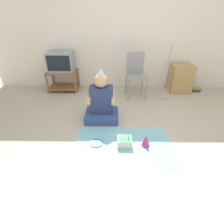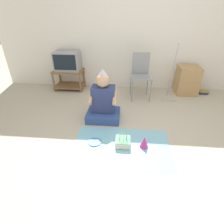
{
  "view_description": "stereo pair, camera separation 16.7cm",
  "coord_description": "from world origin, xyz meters",
  "px_view_note": "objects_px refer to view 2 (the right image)",
  "views": [
    {
      "loc": [
        -0.35,
        -1.95,
        1.67
      ],
      "look_at": [
        -0.38,
        0.32,
        0.35
      ],
      "focal_mm": 28.0,
      "sensor_mm": 36.0,
      "label": 1
    },
    {
      "loc": [
        -0.18,
        -1.94,
        1.67
      ],
      "look_at": [
        -0.38,
        0.32,
        0.35
      ],
      "focal_mm": 28.0,
      "sensor_mm": 36.0,
      "label": 2
    }
  ],
  "objects_px": {
    "dust_mop": "(171,85)",
    "birthday_cake": "(123,142)",
    "party_hat_blue": "(144,142)",
    "paper_plate": "(95,142)",
    "folding_chair": "(141,73)",
    "book_pile": "(203,92)",
    "tv": "(67,61)",
    "cardboard_box_stack": "(187,80)",
    "person_seated": "(103,103)"
  },
  "relations": [
    {
      "from": "dust_mop",
      "to": "birthday_cake",
      "type": "height_order",
      "value": "dust_mop"
    },
    {
      "from": "birthday_cake",
      "to": "party_hat_blue",
      "type": "relative_size",
      "value": 1.19
    },
    {
      "from": "birthday_cake",
      "to": "paper_plate",
      "type": "distance_m",
      "value": 0.41
    },
    {
      "from": "dust_mop",
      "to": "paper_plate",
      "type": "bearing_deg",
      "value": -130.77
    },
    {
      "from": "folding_chair",
      "to": "party_hat_blue",
      "type": "distance_m",
      "value": 1.76
    },
    {
      "from": "book_pile",
      "to": "paper_plate",
      "type": "bearing_deg",
      "value": -138.85
    },
    {
      "from": "tv",
      "to": "birthday_cake",
      "type": "distance_m",
      "value": 2.51
    },
    {
      "from": "tv",
      "to": "cardboard_box_stack",
      "type": "bearing_deg",
      "value": -0.76
    },
    {
      "from": "dust_mop",
      "to": "party_hat_blue",
      "type": "relative_size",
      "value": 6.7
    },
    {
      "from": "birthday_cake",
      "to": "person_seated",
      "type": "bearing_deg",
      "value": 117.31
    },
    {
      "from": "book_pile",
      "to": "dust_mop",
      "type": "bearing_deg",
      "value": -156.85
    },
    {
      "from": "cardboard_box_stack",
      "to": "paper_plate",
      "type": "height_order",
      "value": "cardboard_box_stack"
    },
    {
      "from": "birthday_cake",
      "to": "party_hat_blue",
      "type": "xyz_separation_m",
      "value": [
        0.3,
        -0.02,
        0.04
      ]
    },
    {
      "from": "cardboard_box_stack",
      "to": "dust_mop",
      "type": "height_order",
      "value": "dust_mop"
    },
    {
      "from": "dust_mop",
      "to": "party_hat_blue",
      "type": "bearing_deg",
      "value": -111.76
    },
    {
      "from": "tv",
      "to": "paper_plate",
      "type": "bearing_deg",
      "value": -64.61
    },
    {
      "from": "tv",
      "to": "paper_plate",
      "type": "relative_size",
      "value": 2.92
    },
    {
      "from": "tv",
      "to": "party_hat_blue",
      "type": "relative_size",
      "value": 3.23
    },
    {
      "from": "cardboard_box_stack",
      "to": "party_hat_blue",
      "type": "bearing_deg",
      "value": -118.62
    },
    {
      "from": "person_seated",
      "to": "birthday_cake",
      "type": "height_order",
      "value": "person_seated"
    },
    {
      "from": "folding_chair",
      "to": "party_hat_blue",
      "type": "height_order",
      "value": "folding_chair"
    },
    {
      "from": "person_seated",
      "to": "paper_plate",
      "type": "bearing_deg",
      "value": -93.79
    },
    {
      "from": "book_pile",
      "to": "party_hat_blue",
      "type": "bearing_deg",
      "value": -127.35
    },
    {
      "from": "tv",
      "to": "cardboard_box_stack",
      "type": "xyz_separation_m",
      "value": [
        2.75,
        -0.04,
        -0.37
      ]
    },
    {
      "from": "book_pile",
      "to": "tv",
      "type": "bearing_deg",
      "value": 178.76
    },
    {
      "from": "person_seated",
      "to": "paper_plate",
      "type": "xyz_separation_m",
      "value": [
        -0.05,
        -0.69,
        -0.29
      ]
    },
    {
      "from": "folding_chair",
      "to": "cardboard_box_stack",
      "type": "bearing_deg",
      "value": 15.51
    },
    {
      "from": "tv",
      "to": "birthday_cake",
      "type": "height_order",
      "value": "tv"
    },
    {
      "from": "book_pile",
      "to": "paper_plate",
      "type": "distance_m",
      "value": 2.93
    },
    {
      "from": "tv",
      "to": "party_hat_blue",
      "type": "bearing_deg",
      "value": -50.82
    },
    {
      "from": "book_pile",
      "to": "paper_plate",
      "type": "xyz_separation_m",
      "value": [
        -2.21,
        -1.93,
        -0.03
      ]
    },
    {
      "from": "folding_chair",
      "to": "birthday_cake",
      "type": "bearing_deg",
      "value": -100.41
    },
    {
      "from": "cardboard_box_stack",
      "to": "book_pile",
      "type": "relative_size",
      "value": 3.01
    },
    {
      "from": "dust_mop",
      "to": "birthday_cake",
      "type": "relative_size",
      "value": 5.62
    },
    {
      "from": "person_seated",
      "to": "party_hat_blue",
      "type": "height_order",
      "value": "person_seated"
    },
    {
      "from": "book_pile",
      "to": "cardboard_box_stack",
      "type": "bearing_deg",
      "value": 175.52
    },
    {
      "from": "book_pile",
      "to": "party_hat_blue",
      "type": "xyz_separation_m",
      "value": [
        -1.5,
        -1.97,
        0.05
      ]
    },
    {
      "from": "tv",
      "to": "book_pile",
      "type": "height_order",
      "value": "tv"
    },
    {
      "from": "tv",
      "to": "birthday_cake",
      "type": "xyz_separation_m",
      "value": [
        1.36,
        -2.01,
        -0.61
      ]
    },
    {
      "from": "folding_chair",
      "to": "paper_plate",
      "type": "xyz_separation_m",
      "value": [
        -0.72,
        -1.66,
        -0.53
      ]
    },
    {
      "from": "book_pile",
      "to": "paper_plate",
      "type": "relative_size",
      "value": 1.07
    },
    {
      "from": "cardboard_box_stack",
      "to": "tv",
      "type": "bearing_deg",
      "value": 179.24
    },
    {
      "from": "dust_mop",
      "to": "person_seated",
      "type": "height_order",
      "value": "dust_mop"
    },
    {
      "from": "folding_chair",
      "to": "paper_plate",
      "type": "bearing_deg",
      "value": -113.37
    },
    {
      "from": "person_seated",
      "to": "folding_chair",
      "type": "bearing_deg",
      "value": 55.31
    },
    {
      "from": "paper_plate",
      "to": "birthday_cake",
      "type": "bearing_deg",
      "value": -2.07
    },
    {
      "from": "tv",
      "to": "person_seated",
      "type": "xyz_separation_m",
      "value": [
        0.99,
        -1.31,
        -0.37
      ]
    },
    {
      "from": "tv",
      "to": "party_hat_blue",
      "type": "xyz_separation_m",
      "value": [
        1.66,
        -2.03,
        -0.58
      ]
    },
    {
      "from": "cardboard_box_stack",
      "to": "birthday_cake",
      "type": "xyz_separation_m",
      "value": [
        -1.39,
        -1.98,
        -0.25
      ]
    },
    {
      "from": "folding_chair",
      "to": "book_pile",
      "type": "xyz_separation_m",
      "value": [
        1.49,
        0.27,
        -0.5
      ]
    }
  ]
}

